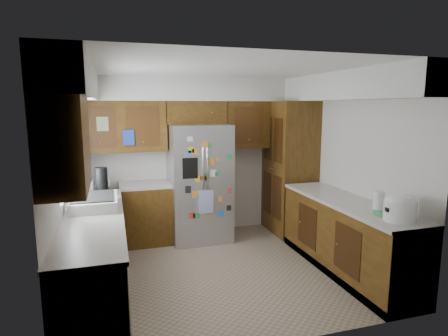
{
  "coord_description": "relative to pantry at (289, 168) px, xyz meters",
  "views": [
    {
      "loc": [
        -1.26,
        -4.34,
        2.07
      ],
      "look_at": [
        0.14,
        0.35,
        1.26
      ],
      "focal_mm": 30.0,
      "sensor_mm": 36.0,
      "label": 1
    }
  ],
  "objects": [
    {
      "name": "floor",
      "position": [
        -1.5,
        -1.15,
        -1.07
      ],
      "size": [
        3.6,
        3.6,
        0.0
      ],
      "primitive_type": "plane",
      "color": "tan",
      "rests_on": "ground"
    },
    {
      "name": "room_shell",
      "position": [
        -1.61,
        -0.79,
        0.75
      ],
      "size": [
        3.64,
        3.24,
        2.52
      ],
      "color": "silver",
      "rests_on": "ground"
    },
    {
      "name": "left_counter_run",
      "position": [
        -2.86,
        -1.12,
        -0.65
      ],
      "size": [
        1.36,
        3.2,
        0.92
      ],
      "color": "#3F260C",
      "rests_on": "ground"
    },
    {
      "name": "right_counter_run",
      "position": [
        0.0,
        -1.62,
        -0.65
      ],
      "size": [
        0.63,
        2.25,
        0.92
      ],
      "color": "#3F260C",
      "rests_on": "ground"
    },
    {
      "name": "pantry",
      "position": [
        0.0,
        0.0,
        0.0
      ],
      "size": [
        0.6,
        0.9,
        2.15
      ],
      "primitive_type": "cube",
      "color": "#3F260C",
      "rests_on": "ground"
    },
    {
      "name": "fridge",
      "position": [
        -1.5,
        0.05,
        -0.17
      ],
      "size": [
        0.9,
        0.79,
        1.8
      ],
      "color": "#A9A9AE",
      "rests_on": "ground"
    },
    {
      "name": "bridge_cabinet",
      "position": [
        -1.5,
        0.28,
        0.9
      ],
      "size": [
        0.96,
        0.34,
        0.35
      ],
      "primitive_type": "cube",
      "color": "#3F260C",
      "rests_on": "fridge"
    },
    {
      "name": "fridge_top_items",
      "position": [
        -1.52,
        0.25,
        1.21
      ],
      "size": [
        0.81,
        0.3,
        0.29
      ],
      "color": "#141BA7",
      "rests_on": "bridge_cabinet"
    },
    {
      "name": "sink_assembly",
      "position": [
        -3.0,
        -1.05,
        -0.09
      ],
      "size": [
        0.52,
        0.7,
        0.37
      ],
      "color": "silver",
      "rests_on": "left_counter_run"
    },
    {
      "name": "left_counter_clutter",
      "position": [
        -2.95,
        -0.32,
        -0.02
      ],
      "size": [
        0.31,
        0.82,
        0.38
      ],
      "color": "black",
      "rests_on": "left_counter_run"
    },
    {
      "name": "rice_cooker",
      "position": [
        -0.0,
        -2.48,
        -0.01
      ],
      "size": [
        0.33,
        0.32,
        0.28
      ],
      "color": "white",
      "rests_on": "right_counter_run"
    },
    {
      "name": "paper_towel",
      "position": [
        -0.05,
        -2.22,
        -0.03
      ],
      "size": [
        0.11,
        0.11,
        0.25
      ],
      "primitive_type": "cylinder",
      "color": "white",
      "rests_on": "right_counter_run"
    }
  ]
}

